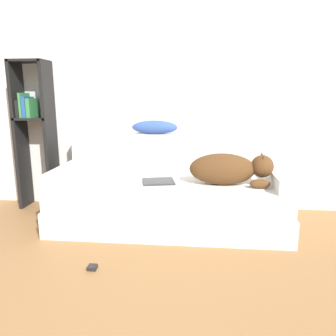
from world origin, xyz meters
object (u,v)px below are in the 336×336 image
at_px(couch, 169,204).
at_px(laptop, 158,181).
at_px(bookshelf, 34,127).
at_px(power_adapter, 92,267).
at_px(dog, 230,169).
at_px(throw_pillow, 155,127).

relative_size(couch, laptop, 6.40).
xyz_separation_m(bookshelf, power_adapter, (1.01, -1.27, -0.85)).
bearing_deg(dog, throw_pillow, 148.36).
height_order(laptop, throw_pillow, throw_pillow).
xyz_separation_m(dog, bookshelf, (-2.00, 0.45, 0.30)).
bearing_deg(bookshelf, power_adapter, -51.47).
xyz_separation_m(dog, throw_pillow, (-0.72, 0.45, 0.31)).
distance_m(dog, power_adapter, 1.40).
xyz_separation_m(couch, throw_pillow, (-0.18, 0.39, 0.67)).
bearing_deg(throw_pillow, laptop, -78.17).
bearing_deg(throw_pillow, power_adapter, -102.09).
relative_size(dog, power_adapter, 11.87).
distance_m(throw_pillow, bookshelf, 1.28).
xyz_separation_m(couch, laptop, (-0.09, -0.03, 0.22)).
distance_m(laptop, bookshelf, 1.50).
relative_size(couch, dog, 2.89).
bearing_deg(throw_pillow, couch, -65.01).
xyz_separation_m(dog, laptop, (-0.64, 0.02, -0.14)).
bearing_deg(power_adapter, couch, 62.51).
distance_m(couch, dog, 0.65).
relative_size(laptop, throw_pillow, 0.71).
distance_m(dog, bookshelf, 2.07).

